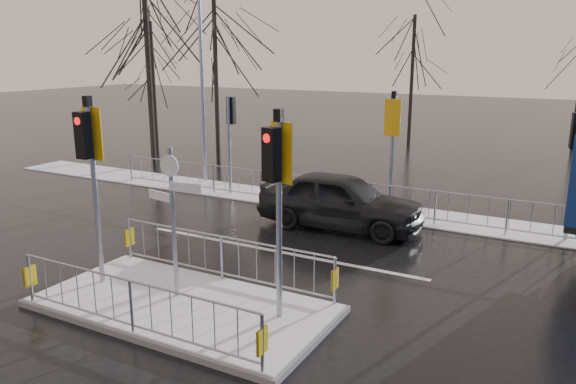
% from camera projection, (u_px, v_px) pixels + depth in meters
% --- Properties ---
extents(ground, '(120.00, 120.00, 0.00)m').
position_uv_depth(ground, '(183.00, 309.00, 11.24)').
color(ground, black).
rests_on(ground, ground).
extents(snow_verge, '(30.00, 2.00, 0.04)m').
position_uv_depth(snow_verge, '(348.00, 207.00, 18.57)').
color(snow_verge, white).
rests_on(snow_verge, ground).
extents(lane_markings, '(8.00, 11.38, 0.01)m').
position_uv_depth(lane_markings, '(172.00, 315.00, 10.96)').
color(lane_markings, silver).
rests_on(lane_markings, ground).
extents(traffic_island, '(6.00, 3.04, 4.15)m').
position_uv_depth(traffic_island, '(182.00, 290.00, 11.16)').
color(traffic_island, slate).
rests_on(traffic_island, ground).
extents(far_kerb_fixtures, '(18.00, 0.65, 3.83)m').
position_uv_depth(far_kerb_fixtures, '(351.00, 181.00, 17.76)').
color(far_kerb_fixtures, '#91969E').
rests_on(far_kerb_fixtures, ground).
extents(car_far_lane, '(4.87, 2.06, 1.64)m').
position_uv_depth(car_far_lane, '(341.00, 200.00, 16.25)').
color(car_far_lane, black).
rests_on(car_far_lane, ground).
extents(tree_near_a, '(4.75, 4.75, 8.97)m').
position_uv_depth(tree_near_a, '(146.00, 25.00, 24.00)').
color(tree_near_a, black).
rests_on(tree_near_a, ground).
extents(tree_near_b, '(4.00, 4.00, 7.55)m').
position_uv_depth(tree_near_b, '(215.00, 48.00, 24.35)').
color(tree_near_b, black).
rests_on(tree_near_b, ground).
extents(tree_near_c, '(3.50, 3.50, 6.61)m').
position_uv_depth(tree_near_c, '(152.00, 62.00, 27.45)').
color(tree_near_c, black).
rests_on(tree_near_c, ground).
extents(tree_far_a, '(3.75, 3.75, 7.08)m').
position_uv_depth(tree_far_a, '(413.00, 55.00, 29.75)').
color(tree_far_a, black).
rests_on(tree_far_a, ground).
extents(street_lamp_left, '(1.25, 0.18, 8.20)m').
position_uv_depth(street_lamp_left, '(203.00, 66.00, 21.23)').
color(street_lamp_left, '#91969E').
rests_on(street_lamp_left, ground).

